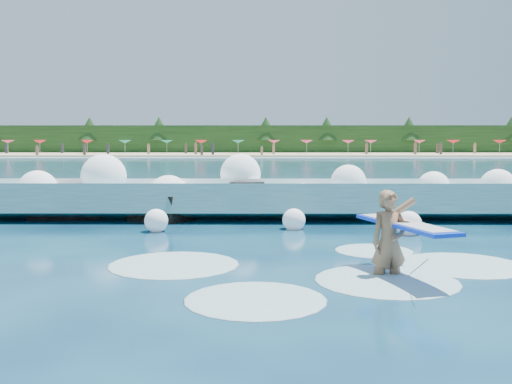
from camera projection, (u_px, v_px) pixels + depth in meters
ground at (177, 263)px, 10.93m from camera, size 200.00×200.00×0.00m
beach at (250, 155)px, 88.60m from camera, size 140.00×20.00×0.40m
wet_band at (248, 158)px, 77.66m from camera, size 140.00×5.00×0.08m
treeline at (251, 140)px, 98.35m from camera, size 140.00×4.00×5.00m
breaking_wave at (262, 201)px, 17.45m from camera, size 17.16×2.71×1.48m
rock_cluster at (154, 203)px, 17.78m from camera, size 8.02×3.21×1.28m
surfer_with_board at (393, 239)px, 9.77m from camera, size 1.31×2.98×1.82m
wave_spray at (230, 186)px, 17.20m from camera, size 14.77×4.81×2.01m
surf_foam at (340, 273)px, 10.10m from camera, size 8.68×5.70×0.12m
beach_umbrellas at (252, 142)px, 89.64m from camera, size 112.19×6.64×0.50m
beachgoers at (192, 149)px, 85.70m from camera, size 100.59×13.57×1.92m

